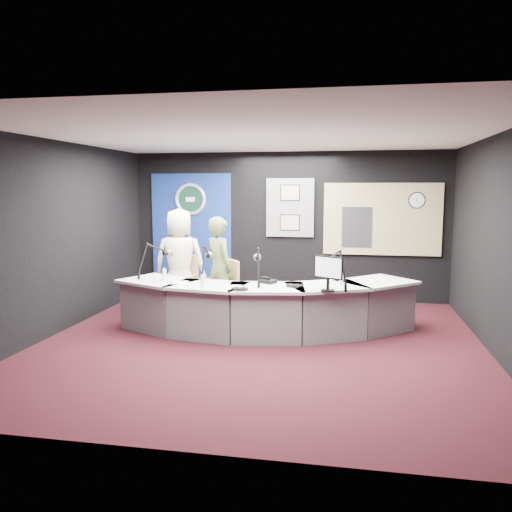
% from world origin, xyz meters
% --- Properties ---
extents(ground, '(6.00, 6.00, 0.00)m').
position_xyz_m(ground, '(0.00, 0.00, 0.00)').
color(ground, black).
rests_on(ground, ground).
extents(ceiling, '(6.00, 6.00, 0.02)m').
position_xyz_m(ceiling, '(0.00, 0.00, 2.80)').
color(ceiling, silver).
rests_on(ceiling, ground).
extents(wall_back, '(6.00, 0.02, 2.80)m').
position_xyz_m(wall_back, '(0.00, 3.00, 1.40)').
color(wall_back, black).
rests_on(wall_back, ground).
extents(wall_front, '(6.00, 0.02, 2.80)m').
position_xyz_m(wall_front, '(0.00, -3.00, 1.40)').
color(wall_front, black).
rests_on(wall_front, ground).
extents(wall_left, '(0.02, 6.00, 2.80)m').
position_xyz_m(wall_left, '(-3.00, 0.00, 1.40)').
color(wall_left, black).
rests_on(wall_left, ground).
extents(wall_right, '(0.02, 6.00, 2.80)m').
position_xyz_m(wall_right, '(3.00, 0.00, 1.40)').
color(wall_right, black).
rests_on(wall_right, ground).
extents(broadcast_desk, '(4.50, 1.90, 0.75)m').
position_xyz_m(broadcast_desk, '(-0.05, 0.55, 0.38)').
color(broadcast_desk, silver).
rests_on(broadcast_desk, ground).
extents(backdrop_panel, '(1.60, 0.05, 2.30)m').
position_xyz_m(backdrop_panel, '(-1.90, 2.97, 1.25)').
color(backdrop_panel, navy).
rests_on(backdrop_panel, wall_back).
extents(agency_seal, '(0.63, 0.07, 0.63)m').
position_xyz_m(agency_seal, '(-1.90, 2.93, 1.90)').
color(agency_seal, silver).
rests_on(agency_seal, backdrop_panel).
extents(seal_center, '(0.48, 0.01, 0.48)m').
position_xyz_m(seal_center, '(-1.90, 2.94, 1.90)').
color(seal_center, '#0D3122').
rests_on(seal_center, backdrop_panel).
extents(pinboard, '(0.90, 0.04, 1.10)m').
position_xyz_m(pinboard, '(0.05, 2.97, 1.75)').
color(pinboard, slate).
rests_on(pinboard, wall_back).
extents(framed_photo_upper, '(0.34, 0.02, 0.27)m').
position_xyz_m(framed_photo_upper, '(0.05, 2.94, 2.03)').
color(framed_photo_upper, gray).
rests_on(framed_photo_upper, pinboard).
extents(framed_photo_lower, '(0.34, 0.02, 0.27)m').
position_xyz_m(framed_photo_lower, '(0.05, 2.94, 1.47)').
color(framed_photo_lower, gray).
rests_on(framed_photo_lower, pinboard).
extents(booth_window_frame, '(2.12, 0.06, 1.32)m').
position_xyz_m(booth_window_frame, '(1.75, 2.97, 1.55)').
color(booth_window_frame, tan).
rests_on(booth_window_frame, wall_back).
extents(booth_glow, '(2.00, 0.02, 1.20)m').
position_xyz_m(booth_glow, '(1.75, 2.96, 1.55)').
color(booth_glow, beige).
rests_on(booth_glow, booth_window_frame).
extents(equipment_rack, '(0.55, 0.02, 0.75)m').
position_xyz_m(equipment_rack, '(1.30, 2.94, 1.40)').
color(equipment_rack, black).
rests_on(equipment_rack, booth_window_frame).
extents(wall_clock, '(0.28, 0.01, 0.28)m').
position_xyz_m(wall_clock, '(2.35, 2.94, 1.90)').
color(wall_clock, white).
rests_on(wall_clock, booth_window_frame).
extents(armchair_left, '(0.64, 0.64, 1.03)m').
position_xyz_m(armchair_left, '(-1.65, 1.52, 0.51)').
color(armchair_left, tan).
rests_on(armchair_left, ground).
extents(armchair_right, '(0.69, 0.69, 0.87)m').
position_xyz_m(armchair_right, '(-0.87, 1.20, 0.43)').
color(armchair_right, tan).
rests_on(armchair_right, ground).
extents(draped_jacket, '(0.51, 0.16, 0.70)m').
position_xyz_m(draped_jacket, '(-1.70, 1.77, 0.62)').
color(draped_jacket, gray).
rests_on(draped_jacket, armchair_left).
extents(person_man, '(0.93, 0.67, 1.78)m').
position_xyz_m(person_man, '(-1.65, 1.52, 0.89)').
color(person_man, '#FCECC9').
rests_on(person_man, ground).
extents(person_woman, '(0.71, 0.71, 1.66)m').
position_xyz_m(person_woman, '(-0.87, 1.20, 0.83)').
color(person_woman, '#596736').
rests_on(person_woman, ground).
extents(computer_monitor, '(0.36, 0.23, 0.27)m').
position_xyz_m(computer_monitor, '(0.91, 0.07, 1.07)').
color(computer_monitor, black).
rests_on(computer_monitor, broadcast_desk).
extents(desk_phone, '(0.26, 0.25, 0.05)m').
position_xyz_m(desk_phone, '(0.04, 0.49, 0.78)').
color(desk_phone, black).
rests_on(desk_phone, broadcast_desk).
extents(headphones_near, '(0.21, 0.21, 0.04)m').
position_xyz_m(headphones_near, '(0.44, 0.27, 0.77)').
color(headphones_near, black).
rests_on(headphones_near, broadcast_desk).
extents(headphones_far, '(0.22, 0.22, 0.04)m').
position_xyz_m(headphones_far, '(-0.26, -0.09, 0.77)').
color(headphones_far, black).
rests_on(headphones_far, broadcast_desk).
extents(paper_stack, '(0.22, 0.29, 0.00)m').
position_xyz_m(paper_stack, '(-1.22, 0.29, 0.75)').
color(paper_stack, white).
rests_on(paper_stack, broadcast_desk).
extents(notepad, '(0.27, 0.36, 0.00)m').
position_xyz_m(notepad, '(-0.40, 0.08, 0.75)').
color(notepad, white).
rests_on(notepad, broadcast_desk).
extents(boom_mic_a, '(0.41, 0.67, 0.60)m').
position_xyz_m(boom_mic_a, '(-1.79, 0.72, 1.05)').
color(boom_mic_a, black).
rests_on(boom_mic_a, broadcast_desk).
extents(boom_mic_b, '(0.19, 0.74, 0.60)m').
position_xyz_m(boom_mic_b, '(-0.90, 0.51, 1.05)').
color(boom_mic_b, black).
rests_on(boom_mic_b, broadcast_desk).
extents(boom_mic_c, '(0.25, 0.73, 0.60)m').
position_xyz_m(boom_mic_c, '(-0.10, 0.41, 1.05)').
color(boom_mic_c, black).
rests_on(boom_mic_c, broadcast_desk).
extents(boom_mic_d, '(0.42, 0.66, 0.60)m').
position_xyz_m(boom_mic_d, '(1.00, 0.32, 1.05)').
color(boom_mic_d, black).
rests_on(boom_mic_d, broadcast_desk).
extents(water_bottles, '(2.66, 0.58, 0.18)m').
position_xyz_m(water_bottles, '(-0.23, 0.29, 0.84)').
color(water_bottles, silver).
rests_on(water_bottles, broadcast_desk).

